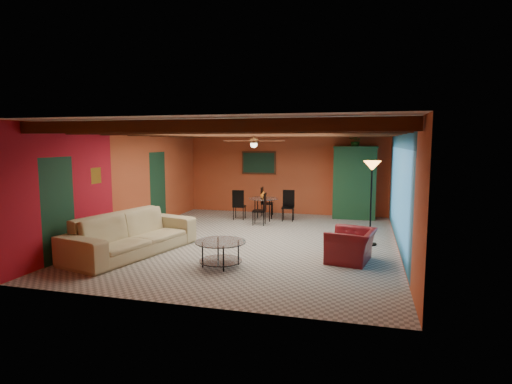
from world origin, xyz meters
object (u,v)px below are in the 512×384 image
(armchair, at_px, (351,246))
(potted_plant, at_px, (356,140))
(coffee_table, at_px, (221,254))
(dining_table, at_px, (263,205))
(armoire, at_px, (355,183))
(sofa, at_px, (132,234))
(vase, at_px, (263,186))
(floor_lamp, at_px, (371,203))

(armchair, distance_m, potted_plant, 5.25)
(coffee_table, distance_m, dining_table, 4.75)
(armoire, bearing_deg, dining_table, -159.34)
(sofa, distance_m, vase, 4.75)
(dining_table, relative_size, vase, 8.44)
(coffee_table, height_order, vase, vase)
(floor_lamp, xyz_separation_m, potted_plant, (-0.45, 3.35, 1.41))
(sofa, bearing_deg, coffee_table, -86.20)
(sofa, distance_m, armchair, 4.50)
(coffee_table, bearing_deg, floor_lamp, 41.55)
(sofa, relative_size, armoire, 1.37)
(armoire, bearing_deg, armchair, -90.03)
(armchair, bearing_deg, dining_table, -133.79)
(vase, bearing_deg, armoire, 21.66)
(sofa, height_order, armoire, armoire)
(dining_table, distance_m, floor_lamp, 3.88)
(coffee_table, relative_size, vase, 4.59)
(dining_table, height_order, potted_plant, potted_plant)
(dining_table, relative_size, floor_lamp, 0.91)
(potted_plant, bearing_deg, armoire, 0.00)
(potted_plant, bearing_deg, vase, -158.34)
(armchair, bearing_deg, vase, -133.79)
(armchair, distance_m, dining_table, 4.66)
(potted_plant, relative_size, vase, 2.25)
(armoire, distance_m, potted_plant, 1.31)
(sofa, xyz_separation_m, coffee_table, (2.09, -0.37, -0.18))
(armchair, xyz_separation_m, armoire, (-0.08, 4.83, 0.75))
(armchair, bearing_deg, floor_lamp, 176.75)
(sofa, bearing_deg, vase, -8.20)
(coffee_table, relative_size, armoire, 0.45)
(potted_plant, distance_m, vase, 3.13)
(coffee_table, bearing_deg, armoire, 68.39)
(coffee_table, relative_size, floor_lamp, 0.50)
(coffee_table, bearing_deg, armchair, 21.79)
(sofa, relative_size, dining_table, 1.66)
(sofa, height_order, coffee_table, sofa)
(dining_table, xyz_separation_m, potted_plant, (2.62, 1.04, 1.92))
(coffee_table, distance_m, floor_lamp, 3.73)
(sofa, distance_m, floor_lamp, 5.28)
(coffee_table, height_order, potted_plant, potted_plant)
(dining_table, distance_m, potted_plant, 3.41)
(floor_lamp, bearing_deg, dining_table, 143.03)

